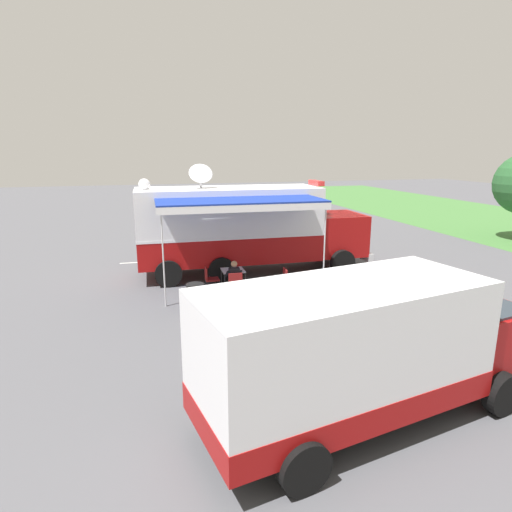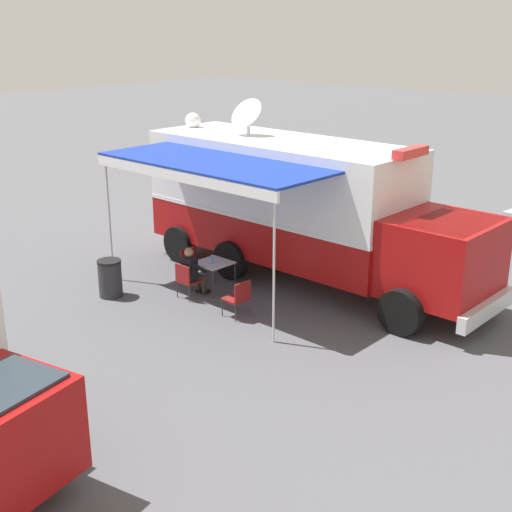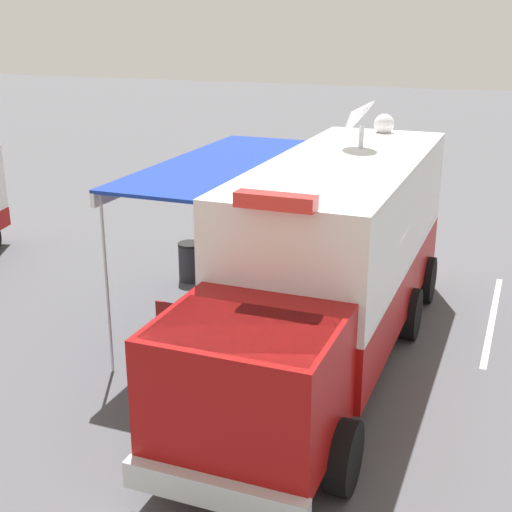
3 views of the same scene
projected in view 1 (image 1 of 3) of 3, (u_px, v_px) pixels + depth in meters
name	position (u px, v px, depth m)	size (l,w,h in m)	color
ground_plane	(230.00, 273.00, 17.69)	(100.00, 100.00, 0.00)	#515156
lot_stripe	(174.00, 260.00, 19.73)	(0.12, 4.80, 0.01)	silver
command_truck	(247.00, 226.00, 17.37)	(5.00, 9.55, 4.53)	#9E0F0F
folding_table	(233.00, 271.00, 15.45)	(0.82, 0.82, 0.73)	silver
water_bottle	(235.00, 268.00, 15.33)	(0.07, 0.07, 0.22)	#4C99D8
folding_chair_at_table	(235.00, 282.00, 14.71)	(0.49, 0.49, 0.87)	maroon
folding_chair_beside_table	(209.00, 277.00, 15.34)	(0.49, 0.49, 0.87)	maroon
folding_chair_spare_by_truck	(282.00, 279.00, 15.13)	(0.51, 0.51, 0.87)	maroon
seated_responder	(234.00, 277.00, 14.86)	(0.67, 0.56, 1.25)	black
trash_bin	(196.00, 298.00, 13.31)	(0.57, 0.57, 0.91)	#2D2D33
support_truck	(366.00, 350.00, 7.76)	(3.30, 7.06, 2.70)	white
car_behind_truck	(280.00, 219.00, 25.99)	(4.41, 2.44, 1.76)	#B2B5BA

